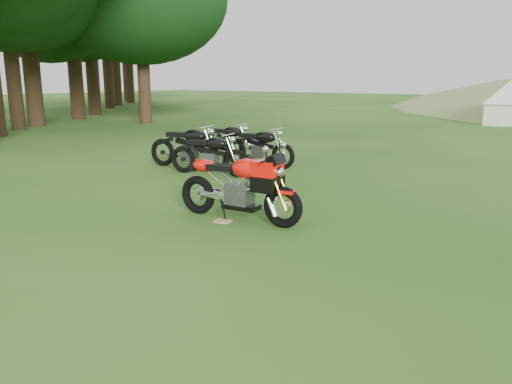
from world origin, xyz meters
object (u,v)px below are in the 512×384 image
Objects in this scene: vintage_moto_b at (209,153)px; vintage_moto_d at (259,146)px; sport_motorcycle at (238,181)px; plywood_board at (223,221)px; vintage_moto_a at (188,146)px; vintage_moto_c at (227,139)px.

vintage_moto_d is (0.23, 1.49, 0.01)m from vintage_moto_b.
sport_motorcycle is 4.58m from vintage_moto_d.
sport_motorcycle is 3.58m from vintage_moto_b.
sport_motorcycle is 0.63m from plywood_board.
plywood_board is (-0.13, -0.21, -0.58)m from sport_motorcycle.
vintage_moto_a is 1.10× the size of vintage_moto_b.
vintage_moto_c is at bearing 156.22° from vintage_moto_d.
vintage_moto_d is at bearing 119.53° from plywood_board.
sport_motorcycle is at bearing -59.36° from vintage_moto_d.
sport_motorcycle is at bearing -58.44° from vintage_moto_c.
plywood_board is 4.72m from vintage_moto_d.
vintage_moto_c is at bearing 125.43° from sport_motorcycle.
sport_motorcycle is 1.07× the size of vintage_moto_c.
sport_motorcycle reaches higher than plywood_board.
sport_motorcycle reaches higher than vintage_moto_c.
vintage_moto_a is at bearing 137.38° from sport_motorcycle.
vintage_moto_b is (0.91, -0.31, -0.05)m from vintage_moto_a.
vintage_moto_b is at bearing 132.56° from sport_motorcycle.
plywood_board is 6.03m from vintage_moto_c.
vintage_moto_b is 1.51m from vintage_moto_d.
vintage_moto_d is (1.45, -0.59, 0.01)m from vintage_moto_c.
vintage_moto_b is (-2.54, 2.60, 0.47)m from plywood_board.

